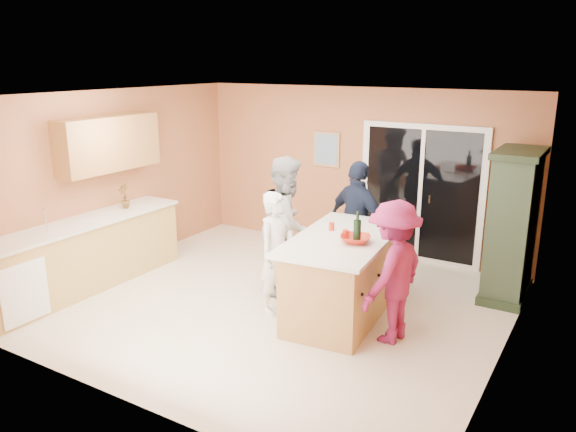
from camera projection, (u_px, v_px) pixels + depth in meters
The scene contains 22 objects.
floor at pixel (274, 303), 7.17m from camera, with size 5.50×5.50×0.00m, color silver.
ceiling at pixel (272, 95), 6.47m from camera, with size 5.50×5.00×0.10m, color silver.
wall_back at pixel (358, 171), 8.89m from camera, with size 5.50×0.10×2.60m, color tan.
wall_front at pixel (115, 267), 4.76m from camera, with size 5.50×0.10×2.60m, color tan.
wall_left at pixel (114, 180), 8.18m from camera, with size 0.10×5.00×2.60m, color tan.
wall_right at pixel (511, 241), 5.46m from camera, with size 0.10×5.00×2.60m, color tan.
left_cabinet_run at pixel (74, 259), 7.39m from camera, with size 0.65×3.05×1.24m.
upper_cabinets at pixel (109, 144), 7.78m from camera, with size 0.35×1.60×0.75m, color tan.
sliding_door at pixel (421, 194), 8.40m from camera, with size 1.90×0.07×2.10m.
framed_picture at pixel (326, 149), 9.06m from camera, with size 0.46×0.04×0.56m.
kitchen_island at pixel (342, 279), 6.67m from camera, with size 1.22×2.01×1.01m.
green_hutch at pixel (512, 227), 7.13m from camera, with size 0.56×1.05×1.94m.
woman_white at pixel (277, 253), 6.75m from camera, with size 0.55×0.36×1.51m, color white.
woman_grey at pixel (288, 224), 7.40m from camera, with size 0.88×0.68×1.81m, color #9B9A9D.
woman_navy at pixel (358, 223), 7.62m from camera, with size 1.00×0.42×1.71m, color #171E33.
woman_magenta at pixel (393, 272), 6.04m from camera, with size 1.02×0.59×1.58m, color #911F49.
serving_bowl at pixel (355, 239), 6.30m from camera, with size 0.34×0.34×0.08m, color red.
tulip_vase at pixel (125, 196), 8.00m from camera, with size 0.20×0.13×0.37m, color #9E1C0F.
tumbler_near at pixel (332, 226), 6.76m from camera, with size 0.07×0.07×0.10m, color red.
tumbler_far at pixel (346, 235), 6.42m from camera, with size 0.08×0.08×0.11m, color red.
wine_bottle at pixel (357, 231), 6.24m from camera, with size 0.09×0.09×0.37m.
white_plate at pixel (349, 233), 6.64m from camera, with size 0.21×0.21×0.01m, color silver.
Camera 1 is at (3.55, -5.57, 3.00)m, focal length 35.00 mm.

